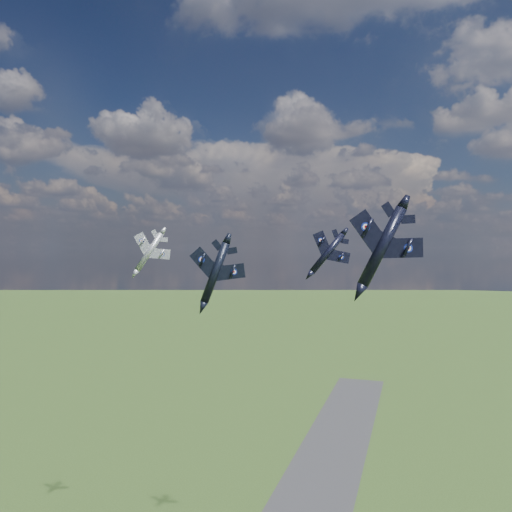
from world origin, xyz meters
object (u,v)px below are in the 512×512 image
(jet_lead_navy, at_px, (215,273))
(jet_high_navy, at_px, (327,253))
(jet_left_silver, at_px, (149,252))
(jet_right_navy, at_px, (382,247))

(jet_lead_navy, xyz_separation_m, jet_high_navy, (14.71, 26.99, 3.10))
(jet_left_silver, bearing_deg, jet_lead_navy, -65.66)
(jet_high_navy, xyz_separation_m, jet_left_silver, (-40.94, -3.42, 0.18))
(jet_right_navy, height_order, jet_high_navy, jet_right_navy)
(jet_right_navy, bearing_deg, jet_lead_navy, 140.83)
(jet_lead_navy, height_order, jet_high_navy, jet_high_navy)
(jet_lead_navy, distance_m, jet_right_navy, 31.12)
(jet_high_navy, height_order, jet_left_silver, jet_high_navy)
(jet_right_navy, distance_m, jet_left_silver, 65.14)
(jet_high_navy, bearing_deg, jet_lead_navy, -138.27)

